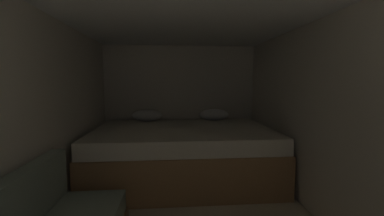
% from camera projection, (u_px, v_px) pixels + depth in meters
% --- Properties ---
extents(wall_back, '(2.75, 0.05, 2.05)m').
position_uv_depth(wall_back, '(180.00, 104.00, 4.54)').
color(wall_back, beige).
rests_on(wall_back, ground).
extents(wall_left, '(0.05, 4.71, 2.05)m').
position_uv_depth(wall_left, '(28.00, 130.00, 2.07)').
color(wall_left, beige).
rests_on(wall_left, ground).
extents(wall_right, '(0.05, 4.71, 2.05)m').
position_uv_depth(wall_right, '(339.00, 125.00, 2.30)').
color(wall_right, beige).
rests_on(wall_right, ground).
extents(ceiling_slab, '(2.75, 4.71, 0.05)m').
position_uv_depth(ceiling_slab, '(192.00, 1.00, 2.08)').
color(ceiling_slab, white).
rests_on(ceiling_slab, wall_left).
extents(bed, '(2.53, 1.73, 0.95)m').
position_uv_depth(bed, '(183.00, 153.00, 3.69)').
color(bed, '#9E7247').
rests_on(bed, ground).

